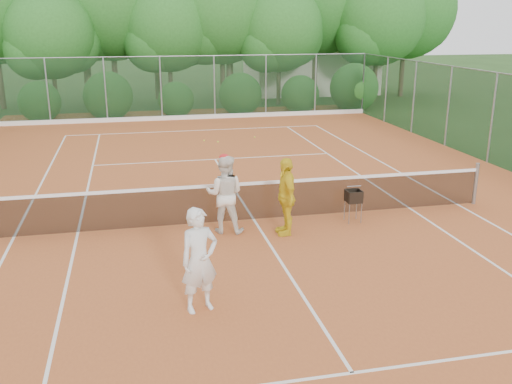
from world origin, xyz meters
TOP-DOWN VIEW (x-y plane):
  - ground at (0.00, 0.00)m, footprint 120.00×120.00m
  - clay_court at (0.00, 0.00)m, footprint 18.00×36.00m
  - club_building at (9.00, 24.00)m, footprint 8.00×5.00m
  - tennis_net at (0.00, 0.00)m, footprint 11.97×0.10m
  - player_white at (-1.81, -4.15)m, footprint 0.75×0.61m
  - player_center_grp at (-0.80, -0.62)m, footprint 1.04×0.93m
  - player_yellow at (0.51, -1.03)m, footprint 0.46×1.04m
  - ball_hopper at (2.30, -0.61)m, footprint 0.34×0.34m
  - stray_ball_a at (0.53, 9.16)m, footprint 0.07×0.07m
  - stray_ball_b at (2.14, 9.73)m, footprint 0.07×0.07m
  - stray_ball_c at (0.03, 9.53)m, footprint 0.07×0.07m
  - court_markings at (0.00, 0.00)m, footprint 11.03×23.83m
  - fence_back at (0.00, 15.00)m, footprint 18.07×0.07m
  - tropical_treeline at (1.43, 20.22)m, footprint 32.10×8.49m

SIDE VIEW (x-z plane):
  - ground at x=0.00m, z-range 0.00..0.00m
  - clay_court at x=0.00m, z-range 0.00..0.02m
  - court_markings at x=0.00m, z-range 0.02..0.03m
  - stray_ball_a at x=0.53m, z-range 0.02..0.09m
  - stray_ball_b at x=2.14m, z-range 0.02..0.09m
  - stray_ball_c at x=0.03m, z-range 0.02..0.09m
  - tennis_net at x=0.00m, z-range -0.02..1.08m
  - ball_hopper at x=2.30m, z-range 0.25..1.03m
  - player_yellow at x=0.51m, z-range 0.02..1.79m
  - player_white at x=-1.81m, z-range 0.02..1.81m
  - player_center_grp at x=-0.80m, z-range 0.01..1.83m
  - club_building at x=9.00m, z-range 0.00..3.00m
  - fence_back at x=0.00m, z-range 0.02..3.02m
  - tropical_treeline at x=1.43m, z-range -2.40..12.63m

